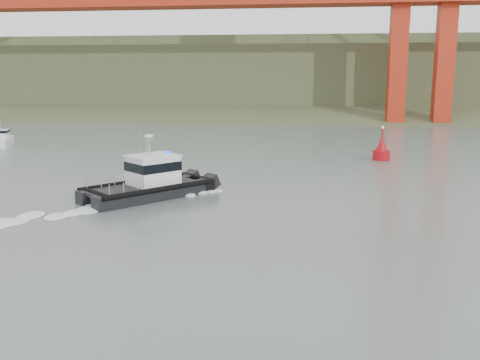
% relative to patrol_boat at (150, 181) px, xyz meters
% --- Properties ---
extents(ground, '(400.00, 400.00, 0.00)m').
position_rel_patrol_boat_xyz_m(ground, '(9.08, -12.62, -1.19)').
color(ground, slate).
rests_on(ground, ground).
extents(headlands, '(500.00, 105.36, 27.12)m').
position_rel_patrol_boat_xyz_m(headlands, '(9.08, 112.88, 5.86)').
color(headlands, '#394427').
rests_on(headlands, ground).
extents(patrol_boat, '(9.09, 9.69, 4.74)m').
position_rel_patrol_boat_xyz_m(patrol_boat, '(0.00, 0.00, 0.00)').
color(patrol_boat, black).
rests_on(patrol_boat, ground).
extents(motorboat, '(3.83, 6.18, 3.22)m').
position_rel_patrol_boat_xyz_m(motorboat, '(-26.72, 25.40, -0.38)').
color(motorboat, silver).
rests_on(motorboat, ground).
extents(nav_buoy, '(1.82, 1.82, 3.79)m').
position_rel_patrol_boat_xyz_m(nav_buoy, '(19.21, 19.96, -0.19)').
color(nav_buoy, '#A20B11').
rests_on(nav_buoy, ground).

